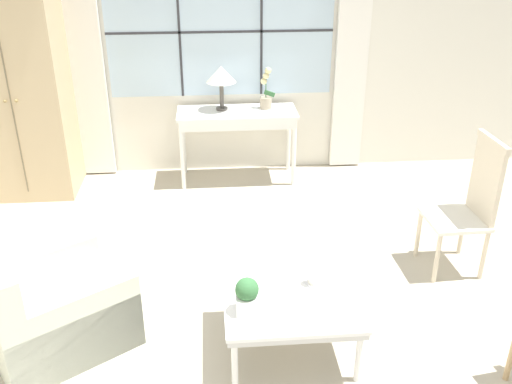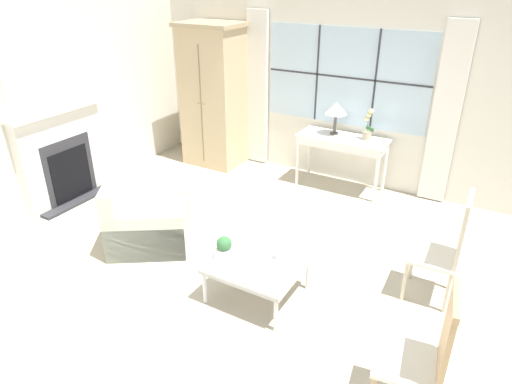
{
  "view_description": "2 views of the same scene",
  "coord_description": "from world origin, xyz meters",
  "px_view_note": "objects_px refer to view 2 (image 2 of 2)",
  "views": [
    {
      "loc": [
        -0.13,
        -2.93,
        2.59
      ],
      "look_at": [
        0.16,
        0.56,
        0.87
      ],
      "focal_mm": 40.0,
      "sensor_mm": 36.0,
      "label": 1
    },
    {
      "loc": [
        2.08,
        -3.07,
        2.85
      ],
      "look_at": [
        0.12,
        0.34,
        0.92
      ],
      "focal_mm": 32.0,
      "sensor_mm": 36.0,
      "label": 2
    }
  ],
  "objects_px": {
    "coffee_table": "(257,264)",
    "side_chair_wooden": "(449,245)",
    "accent_chair_wooden": "(428,351)",
    "pillar_candle": "(280,253)",
    "potted_plant_small": "(224,248)",
    "fireplace": "(61,149)",
    "potted_orchid": "(368,128)",
    "table_lamp": "(336,109)",
    "armchair_upholstered": "(146,222)",
    "armoire": "(214,96)",
    "console_table": "(342,143)"
  },
  "relations": [
    {
      "from": "fireplace",
      "to": "potted_orchid",
      "type": "relative_size",
      "value": 4.98
    },
    {
      "from": "side_chair_wooden",
      "to": "table_lamp",
      "type": "bearing_deg",
      "value": 134.14
    },
    {
      "from": "fireplace",
      "to": "pillar_candle",
      "type": "relative_size",
      "value": 13.49
    },
    {
      "from": "armchair_upholstered",
      "to": "armoire",
      "type": "bearing_deg",
      "value": 106.5
    },
    {
      "from": "side_chair_wooden",
      "to": "potted_plant_small",
      "type": "relative_size",
      "value": 4.73
    },
    {
      "from": "console_table",
      "to": "table_lamp",
      "type": "distance_m",
      "value": 0.47
    },
    {
      "from": "armoire",
      "to": "accent_chair_wooden",
      "type": "bearing_deg",
      "value": -39.16
    },
    {
      "from": "coffee_table",
      "to": "potted_plant_small",
      "type": "relative_size",
      "value": 3.64
    },
    {
      "from": "accent_chair_wooden",
      "to": "pillar_candle",
      "type": "bearing_deg",
      "value": 154.98
    },
    {
      "from": "fireplace",
      "to": "accent_chair_wooden",
      "type": "height_order",
      "value": "fireplace"
    },
    {
      "from": "table_lamp",
      "to": "fireplace",
      "type": "bearing_deg",
      "value": -141.99
    },
    {
      "from": "armoire",
      "to": "armchair_upholstered",
      "type": "height_order",
      "value": "armoire"
    },
    {
      "from": "coffee_table",
      "to": "armoire",
      "type": "bearing_deg",
      "value": 131.04
    },
    {
      "from": "table_lamp",
      "to": "armchair_upholstered",
      "type": "xyz_separation_m",
      "value": [
        -1.22,
        -2.57,
        -0.85
      ]
    },
    {
      "from": "armoire",
      "to": "potted_orchid",
      "type": "xyz_separation_m",
      "value": [
        2.4,
        0.15,
        -0.17
      ]
    },
    {
      "from": "accent_chair_wooden",
      "to": "coffee_table",
      "type": "relative_size",
      "value": 1.25
    },
    {
      "from": "fireplace",
      "to": "coffee_table",
      "type": "xyz_separation_m",
      "value": [
        3.24,
        -0.5,
        -0.36
      ]
    },
    {
      "from": "coffee_table",
      "to": "console_table",
      "type": "bearing_deg",
      "value": 94.07
    },
    {
      "from": "table_lamp",
      "to": "potted_orchid",
      "type": "bearing_deg",
      "value": 1.87
    },
    {
      "from": "coffee_table",
      "to": "accent_chair_wooden",
      "type": "bearing_deg",
      "value": -18.92
    },
    {
      "from": "fireplace",
      "to": "armoire",
      "type": "height_order",
      "value": "armoire"
    },
    {
      "from": "table_lamp",
      "to": "potted_plant_small",
      "type": "distance_m",
      "value": 2.95
    },
    {
      "from": "potted_plant_small",
      "to": "accent_chair_wooden",
      "type": "bearing_deg",
      "value": -12.74
    },
    {
      "from": "fireplace",
      "to": "accent_chair_wooden",
      "type": "bearing_deg",
      "value": -12.2
    },
    {
      "from": "fireplace",
      "to": "potted_orchid",
      "type": "bearing_deg",
      "value": 34.19
    },
    {
      "from": "potted_orchid",
      "to": "potted_plant_small",
      "type": "distance_m",
      "value": 2.95
    },
    {
      "from": "armoire",
      "to": "table_lamp",
      "type": "relative_size",
      "value": 4.75
    },
    {
      "from": "table_lamp",
      "to": "accent_chair_wooden",
      "type": "bearing_deg",
      "value": -59.39
    },
    {
      "from": "armoire",
      "to": "accent_chair_wooden",
      "type": "height_order",
      "value": "armoire"
    },
    {
      "from": "accent_chair_wooden",
      "to": "pillar_candle",
      "type": "height_order",
      "value": "accent_chair_wooden"
    },
    {
      "from": "armchair_upholstered",
      "to": "fireplace",
      "type": "bearing_deg",
      "value": 169.78
    },
    {
      "from": "potted_plant_small",
      "to": "pillar_candle",
      "type": "relative_size",
      "value": 1.48
    },
    {
      "from": "console_table",
      "to": "potted_orchid",
      "type": "height_order",
      "value": "potted_orchid"
    },
    {
      "from": "armoire",
      "to": "side_chair_wooden",
      "type": "bearing_deg",
      "value": -25.11
    },
    {
      "from": "armoire",
      "to": "console_table",
      "type": "bearing_deg",
      "value": 2.13
    },
    {
      "from": "table_lamp",
      "to": "side_chair_wooden",
      "type": "distance_m",
      "value": 2.72
    },
    {
      "from": "side_chair_wooden",
      "to": "pillar_candle",
      "type": "bearing_deg",
      "value": -151.81
    },
    {
      "from": "accent_chair_wooden",
      "to": "pillar_candle",
      "type": "relative_size",
      "value": 6.73
    },
    {
      "from": "fireplace",
      "to": "accent_chair_wooden",
      "type": "xyz_separation_m",
      "value": [
        4.86,
        -1.05,
        -0.15
      ]
    },
    {
      "from": "accent_chair_wooden",
      "to": "armoire",
      "type": "bearing_deg",
      "value": 140.84
    },
    {
      "from": "accent_chair_wooden",
      "to": "table_lamp",
      "type": "bearing_deg",
      "value": 120.61
    },
    {
      "from": "console_table",
      "to": "coffee_table",
      "type": "bearing_deg",
      "value": -85.93
    },
    {
      "from": "side_chair_wooden",
      "to": "armoire",
      "type": "bearing_deg",
      "value": 154.89
    },
    {
      "from": "coffee_table",
      "to": "side_chair_wooden",
      "type": "bearing_deg",
      "value": 28.97
    },
    {
      "from": "accent_chair_wooden",
      "to": "coffee_table",
      "type": "xyz_separation_m",
      "value": [
        -1.62,
        0.55,
        -0.22
      ]
    },
    {
      "from": "potted_orchid",
      "to": "armchair_upholstered",
      "type": "xyz_separation_m",
      "value": [
        -1.68,
        -2.58,
        -0.65
      ]
    },
    {
      "from": "fireplace",
      "to": "potted_plant_small",
      "type": "xyz_separation_m",
      "value": [
        2.96,
        -0.62,
        -0.2
      ]
    },
    {
      "from": "coffee_table",
      "to": "pillar_candle",
      "type": "distance_m",
      "value": 0.24
    },
    {
      "from": "console_table",
      "to": "potted_orchid",
      "type": "xyz_separation_m",
      "value": [
        0.31,
        0.07,
        0.24
      ]
    },
    {
      "from": "armoire",
      "to": "console_table",
      "type": "xyz_separation_m",
      "value": [
        2.09,
        0.08,
        -0.41
      ]
    }
  ]
}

